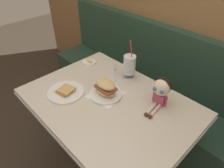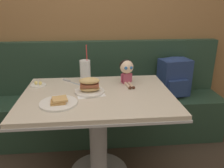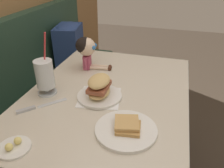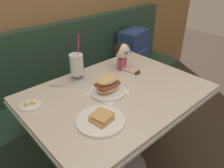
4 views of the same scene
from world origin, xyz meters
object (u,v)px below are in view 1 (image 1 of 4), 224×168
at_px(butter_saucer, 89,62).
at_px(seated_doll, 162,88).
at_px(butter_knife, 115,70).
at_px(milkshake_glass, 129,66).
at_px(toast_plate, 66,92).
at_px(sandwich_plate, 106,90).

relative_size(butter_saucer, seated_doll, 0.53).
xyz_separation_m(butter_knife, seated_doll, (0.48, -0.08, 0.12)).
bearing_deg(butter_knife, milkshake_glass, 3.44).
height_order(butter_saucer, seated_doll, seated_doll).
distance_m(milkshake_glass, seated_doll, 0.35).
xyz_separation_m(toast_plate, seated_doll, (0.51, 0.37, 0.12)).
height_order(toast_plate, milkshake_glass, milkshake_glass).
bearing_deg(butter_knife, butter_saucer, -162.52).
height_order(milkshake_glass, butter_knife, milkshake_glass).
height_order(sandwich_plate, seated_doll, seated_doll).
height_order(butter_knife, seated_doll, seated_doll).
bearing_deg(butter_knife, toast_plate, -94.08).
height_order(toast_plate, butter_saucer, toast_plate).
distance_m(milkshake_glass, butter_knife, 0.17).
bearing_deg(milkshake_glass, butter_knife, -176.56).
relative_size(milkshake_glass, butter_saucer, 2.62).
bearing_deg(sandwich_plate, toast_plate, -138.30).
bearing_deg(toast_plate, butter_knife, 85.92).
height_order(sandwich_plate, butter_knife, sandwich_plate).
bearing_deg(seated_doll, sandwich_plate, -148.84).
height_order(milkshake_glass, sandwich_plate, milkshake_glass).
distance_m(butter_knife, seated_doll, 0.50).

